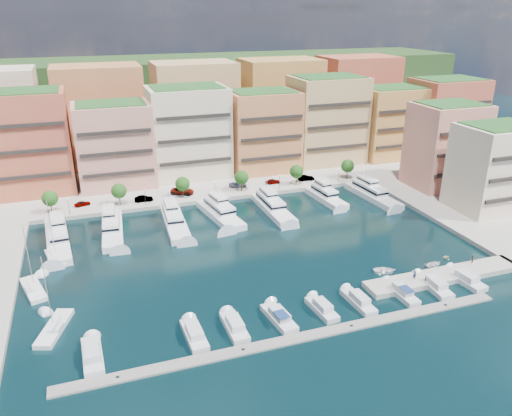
# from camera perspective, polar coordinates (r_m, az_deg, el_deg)

# --- Properties ---
(ground) EXTENTS (400.00, 400.00, 0.00)m
(ground) POSITION_cam_1_polar(r_m,az_deg,el_deg) (103.86, -0.23, -5.00)
(ground) COLOR black
(ground) RESTS_ON ground
(north_quay) EXTENTS (220.00, 64.00, 2.00)m
(north_quay) POSITION_cam_1_polar(r_m,az_deg,el_deg) (159.65, -7.50, 4.62)
(north_quay) COLOR #9E998E
(north_quay) RESTS_ON ground
(hillside) EXTENTS (240.00, 40.00, 58.00)m
(hillside) POSITION_cam_1_polar(r_m,az_deg,el_deg) (205.30, -10.36, 8.36)
(hillside) COLOR #223817
(hillside) RESTS_ON ground
(south_pontoon) EXTENTS (72.00, 2.20, 0.35)m
(south_pontoon) POSITION_cam_1_polar(r_m,az_deg,el_deg) (79.14, 4.94, -14.67)
(south_pontoon) COLOR gray
(south_pontoon) RESTS_ON ground
(finger_pier) EXTENTS (32.00, 5.00, 2.00)m
(finger_pier) POSITION_cam_1_polar(r_m,az_deg,el_deg) (100.59, 20.63, -7.51)
(finger_pier) COLOR #9E998E
(finger_pier) RESTS_ON ground
(apartment_1) EXTENTS (20.00, 16.50, 26.80)m
(apartment_1) POSITION_cam_1_polar(r_m,az_deg,el_deg) (144.04, -24.39, 6.85)
(apartment_1) COLOR #B1603B
(apartment_1) RESTS_ON north_quay
(apartment_2) EXTENTS (20.00, 15.50, 22.80)m
(apartment_2) POSITION_cam_1_polar(r_m,az_deg,el_deg) (142.06, -15.87, 6.96)
(apartment_2) COLOR #E89581
(apartment_2) RESTS_ON north_quay
(apartment_3) EXTENTS (22.00, 16.50, 25.80)m
(apartment_3) POSITION_cam_1_polar(r_m,az_deg,el_deg) (146.18, -7.71, 8.61)
(apartment_3) COLOR #FADFC1
(apartment_3) RESTS_ON north_quay
(apartment_4) EXTENTS (20.00, 15.50, 23.80)m
(apartment_4) POSITION_cam_1_polar(r_m,az_deg,el_deg) (150.32, 0.79, 8.78)
(apartment_4) COLOR #D79050
(apartment_4) RESTS_ON north_quay
(apartment_5) EXTENTS (22.00, 16.50, 26.80)m
(apartment_5) POSITION_cam_1_polar(r_m,az_deg,el_deg) (160.42, 8.07, 9.96)
(apartment_5) COLOR tan
(apartment_5) RESTS_ON north_quay
(apartment_6) EXTENTS (20.00, 15.50, 22.80)m
(apartment_6) POSITION_cam_1_polar(r_m,az_deg,el_deg) (170.19, 15.06, 9.43)
(apartment_6) COLOR tan
(apartment_6) RESTS_ON north_quay
(apartment_7) EXTENTS (22.00, 16.50, 24.80)m
(apartment_7) POSITION_cam_1_polar(r_m,az_deg,el_deg) (180.31, 20.82, 9.76)
(apartment_7) COLOR #B1603B
(apartment_7) RESTS_ON north_quay
(apartment_east_a) EXTENTS (18.00, 14.50, 22.80)m
(apartment_east_a) POSITION_cam_1_polar(r_m,az_deg,el_deg) (145.74, 20.87, 6.72)
(apartment_east_a) COLOR #E89581
(apartment_east_a) RESTS_ON east_quay
(apartment_east_b) EXTENTS (18.00, 14.50, 20.80)m
(apartment_east_b) POSITION_cam_1_polar(r_m,az_deg,el_deg) (133.28, 25.62, 4.20)
(apartment_east_b) COLOR #FADFC1
(apartment_east_b) RESTS_ON east_quay
(backblock_1) EXTENTS (26.00, 18.00, 30.00)m
(backblock_1) POSITION_cam_1_polar(r_m,az_deg,el_deg) (164.60, -17.35, 10.10)
(backblock_1) COLOR #D79050
(backblock_1) RESTS_ON north_quay
(backblock_2) EXTENTS (26.00, 18.00, 30.00)m
(backblock_2) POSITION_cam_1_polar(r_m,az_deg,el_deg) (168.21, -6.96, 11.16)
(backblock_2) COLOR tan
(backblock_2) RESTS_ON north_quay
(backblock_3) EXTENTS (26.00, 18.00, 30.00)m
(backblock_3) POSITION_cam_1_polar(r_m,az_deg,el_deg) (176.90, 2.76, 11.82)
(backblock_3) COLOR tan
(backblock_3) RESTS_ON north_quay
(backblock_4) EXTENTS (26.00, 18.00, 30.00)m
(backblock_4) POSITION_cam_1_polar(r_m,az_deg,el_deg) (189.98, 11.39, 12.13)
(backblock_4) COLOR #B1603B
(backblock_4) RESTS_ON north_quay
(tree_0) EXTENTS (3.80, 3.80, 5.65)m
(tree_0) POSITION_cam_1_polar(r_m,az_deg,el_deg) (128.65, -22.49, 1.01)
(tree_0) COLOR #473323
(tree_0) RESTS_ON north_quay
(tree_1) EXTENTS (3.80, 3.80, 5.65)m
(tree_1) POSITION_cam_1_polar(r_m,az_deg,el_deg) (128.40, -15.41, 1.89)
(tree_1) COLOR #473323
(tree_1) RESTS_ON north_quay
(tree_2) EXTENTS (3.80, 3.80, 5.65)m
(tree_2) POSITION_cam_1_polar(r_m,az_deg,el_deg) (130.13, -8.40, 2.73)
(tree_2) COLOR #473323
(tree_2) RESTS_ON north_quay
(tree_3) EXTENTS (3.80, 3.80, 5.65)m
(tree_3) POSITION_cam_1_polar(r_m,az_deg,el_deg) (133.77, -1.66, 3.50)
(tree_3) COLOR #473323
(tree_3) RESTS_ON north_quay
(tree_4) EXTENTS (3.80, 3.80, 5.65)m
(tree_4) POSITION_cam_1_polar(r_m,az_deg,el_deg) (139.16, 4.65, 4.18)
(tree_4) COLOR #473323
(tree_4) RESTS_ON north_quay
(tree_5) EXTENTS (3.80, 3.80, 5.65)m
(tree_5) POSITION_cam_1_polar(r_m,az_deg,el_deg) (146.12, 10.43, 4.75)
(tree_5) COLOR #473323
(tree_5) RESTS_ON north_quay
(lamppost_0) EXTENTS (0.30, 0.30, 4.20)m
(lamppost_0) POSITION_cam_1_polar(r_m,az_deg,el_deg) (126.55, -20.67, 0.50)
(lamppost_0) COLOR black
(lamppost_0) RESTS_ON north_quay
(lamppost_1) EXTENTS (0.30, 0.30, 4.20)m
(lamppost_1) POSITION_cam_1_polar(r_m,az_deg,el_deg) (126.97, -12.59, 1.49)
(lamppost_1) COLOR black
(lamppost_1) RESTS_ON north_quay
(lamppost_2) EXTENTS (0.30, 0.30, 4.20)m
(lamppost_2) POSITION_cam_1_polar(r_m,az_deg,el_deg) (129.91, -4.71, 2.43)
(lamppost_2) COLOR black
(lamppost_2) RESTS_ON north_quay
(lamppost_3) EXTENTS (0.30, 0.30, 4.20)m
(lamppost_3) POSITION_cam_1_polar(r_m,az_deg,el_deg) (135.21, 2.69, 3.28)
(lamppost_3) COLOR black
(lamppost_3) RESTS_ON north_quay
(lamppost_4) EXTENTS (0.30, 0.30, 4.20)m
(lamppost_4) POSITION_cam_1_polar(r_m,az_deg,el_deg) (142.59, 9.44, 4.00)
(lamppost_4) COLOR black
(lamppost_4) RESTS_ON north_quay
(yacht_0) EXTENTS (6.07, 23.39, 7.30)m
(yacht_0) POSITION_cam_1_polar(r_m,az_deg,el_deg) (115.80, -21.74, -3.05)
(yacht_0) COLOR white
(yacht_0) RESTS_ON ground
(yacht_1) EXTENTS (5.69, 20.75, 7.30)m
(yacht_1) POSITION_cam_1_polar(r_m,az_deg,el_deg) (116.62, -16.10, -2.19)
(yacht_1) COLOR white
(yacht_1) RESTS_ON ground
(yacht_2) EXTENTS (5.41, 21.41, 7.30)m
(yacht_2) POSITION_cam_1_polar(r_m,az_deg,el_deg) (117.51, -9.34, -1.33)
(yacht_2) COLOR white
(yacht_2) RESTS_ON ground
(yacht_3) EXTENTS (7.74, 19.45, 7.30)m
(yacht_3) POSITION_cam_1_polar(r_m,az_deg,el_deg) (120.59, -4.19, -0.46)
(yacht_3) COLOR white
(yacht_3) RESTS_ON ground
(yacht_4) EXTENTS (4.88, 20.37, 7.30)m
(yacht_4) POSITION_cam_1_polar(r_m,az_deg,el_deg) (123.84, 1.86, 0.15)
(yacht_4) COLOR white
(yacht_4) RESTS_ON ground
(yacht_5) EXTENTS (5.41, 15.65, 7.30)m
(yacht_5) POSITION_cam_1_polar(r_m,az_deg,el_deg) (131.87, 7.92, 1.38)
(yacht_5) COLOR white
(yacht_5) RESTS_ON ground
(yacht_6) EXTENTS (6.17, 20.54, 7.30)m
(yacht_6) POSITION_cam_1_polar(r_m,az_deg,el_deg) (135.97, 13.04, 1.65)
(yacht_6) COLOR white
(yacht_6) RESTS_ON ground
(cruiser_0) EXTENTS (3.00, 8.76, 2.55)m
(cruiser_0) POSITION_cam_1_polar(r_m,az_deg,el_deg) (78.38, -18.17, -15.77)
(cruiser_0) COLOR silver
(cruiser_0) RESTS_ON ground
(cruiser_2) EXTENTS (2.98, 8.28, 2.55)m
(cruiser_2) POSITION_cam_1_polar(r_m,az_deg,el_deg) (79.23, -7.06, -14.23)
(cruiser_2) COLOR silver
(cruiser_2) RESTS_ON ground
(cruiser_3) EXTENTS (2.78, 8.09, 2.55)m
(cruiser_3) POSITION_cam_1_polar(r_m,az_deg,el_deg) (80.44, -2.47, -13.43)
(cruiser_3) COLOR silver
(cruiser_3) RESTS_ON ground
(cruiser_4) EXTENTS (3.68, 8.64, 2.66)m
(cruiser_4) POSITION_cam_1_polar(r_m,az_deg,el_deg) (82.45, 2.65, -12.43)
(cruiser_4) COLOR silver
(cruiser_4) RESTS_ON ground
(cruiser_5) EXTENTS (3.11, 7.67, 2.55)m
(cruiser_5) POSITION_cam_1_polar(r_m,az_deg,el_deg) (85.20, 7.55, -11.38)
(cruiser_5) COLOR silver
(cruiser_5) RESTS_ON ground
(cruiser_6) EXTENTS (2.84, 8.33, 2.55)m
(cruiser_6) POSITION_cam_1_polar(r_m,az_deg,el_deg) (88.13, 11.64, -10.44)
(cruiser_6) COLOR silver
(cruiser_6) RESTS_ON ground
(cruiser_7) EXTENTS (2.59, 8.27, 2.66)m
(cruiser_7) POSITION_cam_1_polar(r_m,az_deg,el_deg) (92.31, 16.26, -9.30)
(cruiser_7) COLOR silver
(cruiser_7) RESTS_ON ground
(cruiser_8) EXTENTS (3.23, 8.60, 2.55)m
(cruiser_8) POSITION_cam_1_polar(r_m,az_deg,el_deg) (96.23, 19.73, -8.40)
(cruiser_8) COLOR silver
(cruiser_8) RESTS_ON ground
(cruiser_9) EXTENTS (3.53, 8.46, 2.55)m
(cruiser_9) POSITION_cam_1_polar(r_m,az_deg,el_deg) (100.35, 22.82, -7.57)
(cruiser_9) COLOR silver
(cruiser_9) RESTS_ON ground
(sailboat_1) EXTENTS (5.28, 9.96, 13.20)m
(sailboat_1) POSITION_cam_1_polar(r_m,az_deg,el_deg) (98.44, -24.09, -8.54)
(sailboat_1) COLOR white
(sailboat_1) RESTS_ON ground
(sailboat_2) EXTENTS (4.46, 8.81, 13.20)m
(sailboat_2) POSITION_cam_1_polar(r_m,az_deg,el_deg) (108.19, -21.95, -5.39)
(sailboat_2) COLOR white
(sailboat_2) RESTS_ON ground
(sailboat_0) EXTENTS (5.99, 10.21, 13.20)m
(sailboat_0) POSITION_cam_1_polar(r_m,az_deg,el_deg) (86.35, -22.04, -12.69)
(sailboat_0) COLOR white
(sailboat_0) RESTS_ON ground
(tender_3) EXTENTS (1.83, 1.62, 0.89)m
(tender_3) POSITION_cam_1_polar(r_m,az_deg,el_deg) (107.84, 20.89, -5.24)
(tender_3) COLOR beige
(tender_3) RESTS_ON ground
(tender_1) EXTENTS (2.08, 1.93, 0.90)m
(tender_1) POSITION_cam_1_polar(r_m,az_deg,el_deg) (99.76, 17.54, -7.05)
(tender_1) COLOR #C3BC95
(tender_1) RESTS_ON ground
(tender_2) EXTENTS (4.17, 3.37, 0.76)m
(tender_2) POSITION_cam_1_polar(r_m,az_deg,el_deg) (104.15, 19.66, -6.09)
(tender_2) COLOR white
(tender_2) RESTS_ON ground
(tender_0) EXTENTS (5.02, 4.24, 0.89)m
(tender_0) POSITION_cam_1_polar(r_m,az_deg,el_deg) (99.07, 14.50, -6.91)
(tender_0) COLOR white
(tender_0) RESTS_ON ground
(car_0) EXTENTS (4.15, 2.51, 1.32)m
(car_0) POSITION_cam_1_polar(r_m,az_deg,el_deg) (131.64, -19.24, 0.49)
(car_0) COLOR gray
(car_0) RESTS_ON north_quay
(car_1) EXTENTS (4.71, 1.85, 1.53)m
(car_1) POSITION_cam_1_polar(r_m,az_deg,el_deg) (130.30, -12.71, 1.05)
(car_1) COLOR gray
(car_1) RESTS_ON north_quay
(car_2) EXTENTS (6.76, 5.14, 1.71)m
(car_2) POSITION_cam_1_polar(r_m,az_deg,el_deg) (133.71, -8.42, 1.94)
(car_2) COLOR gray
(car_2) RESTS_ON north_quay
(car_3) EXTENTS (5.20, 2.84, 1.43)m
(car_3) POSITION_cam_1_polar(r_m,az_deg,el_deg) (137.64, -2.10, 2.70)
(car_3) COLOR gray
(car_3) RESTS_ON north_quay
(car_4) EXTENTS (4.13, 1.68, 1.41)m
(car_4) POSITION_cam_1_polar(r_m,az_deg,el_deg) (140.24, 1.93, 3.07)
(car_4) COLOR gray
(car_4) RESTS_ON north_quay
(car_5) EXTENTS (4.80, 1.99, 1.54)m
(car_5) POSITION_cam_1_polar(r_m,az_deg,el_deg) (143.47, 5.75, 3.44)
(car_5) COLOR gray
(car_5) RESTS_ON north_quay
(person_0) EXTENTS (0.69, 0.82, 1.92)m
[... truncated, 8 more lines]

